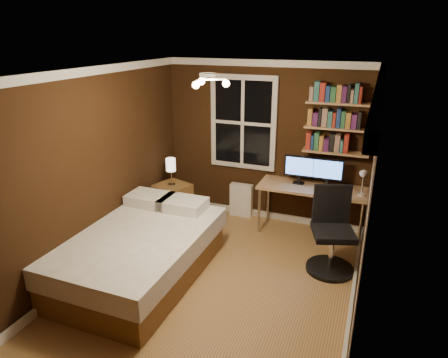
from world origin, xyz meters
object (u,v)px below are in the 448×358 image
(bed, at_px, (136,252))
(desk_lamp, at_px, (362,182))
(nightstand, at_px, (173,203))
(bedside_lamp, at_px, (171,172))
(monitor_right, at_px, (327,173))
(monitor_left, at_px, (299,170))
(office_chair, at_px, (331,239))
(radiator, at_px, (241,200))
(desk, at_px, (312,191))

(bed, relative_size, desk_lamp, 5.00)
(nightstand, xyz_separation_m, bedside_lamp, (0.00, 0.00, 0.52))
(nightstand, height_order, monitor_right, monitor_right)
(nightstand, bearing_deg, monitor_left, 31.09)
(monitor_right, relative_size, office_chair, 0.41)
(monitor_left, bearing_deg, office_chair, -56.73)
(radiator, bearing_deg, desk, -10.21)
(bedside_lamp, relative_size, monitor_left, 0.97)
(bed, xyz_separation_m, monitor_right, (2.01, 1.97, 0.64))
(bedside_lamp, xyz_separation_m, desk_lamp, (2.82, 0.19, 0.14))
(radiator, xyz_separation_m, monitor_right, (1.35, -0.13, 0.68))
(desk_lamp, bearing_deg, bed, -145.32)
(nightstand, height_order, monitor_left, monitor_left)
(monitor_right, height_order, desk_lamp, desk_lamp)
(monitor_left, relative_size, monitor_right, 1.00)
(bedside_lamp, bearing_deg, desk_lamp, 3.90)
(bed, height_order, office_chair, office_chair)
(nightstand, height_order, desk_lamp, desk_lamp)
(desk, height_order, office_chair, office_chair)
(desk, distance_m, desk_lamp, 0.75)
(bedside_lamp, bearing_deg, monitor_right, 10.40)
(bed, distance_m, nightstand, 1.57)
(bedside_lamp, bearing_deg, nightstand, 0.00)
(bed, xyz_separation_m, radiator, (0.66, 2.10, -0.04))
(desk, height_order, desk_lamp, desk_lamp)
(office_chair, bearing_deg, bed, -174.31)
(bed, bearing_deg, monitor_right, 44.74)
(nightstand, bearing_deg, bed, -59.99)
(nightstand, relative_size, monitor_right, 1.35)
(bed, distance_m, monitor_left, 2.62)
(bedside_lamp, relative_size, office_chair, 0.40)
(desk, bearing_deg, monitor_right, 23.47)
(bed, distance_m, bedside_lamp, 1.65)
(desk_lamp, bearing_deg, office_chair, -110.59)
(monitor_right, relative_size, desk_lamp, 1.02)
(monitor_right, bearing_deg, nightstand, -169.60)
(radiator, distance_m, desk, 1.25)
(desk_lamp, distance_m, office_chair, 0.94)
(radiator, xyz_separation_m, monitor_left, (0.94, -0.13, 0.68))
(bed, relative_size, office_chair, 2.02)
(nightstand, bearing_deg, bedside_lamp, 0.00)
(desk_lamp, bearing_deg, nightstand, -176.10)
(monitor_right, xyz_separation_m, desk_lamp, (0.49, -0.23, 0.01))
(radiator, relative_size, monitor_left, 1.23)
(nightstand, xyz_separation_m, monitor_right, (2.32, 0.43, 0.66))
(monitor_right, bearing_deg, desk_lamp, -25.33)
(radiator, bearing_deg, office_chair, -34.80)
(nightstand, bearing_deg, desk, 27.77)
(radiator, relative_size, monitor_right, 1.23)
(desk, bearing_deg, radiator, 169.79)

